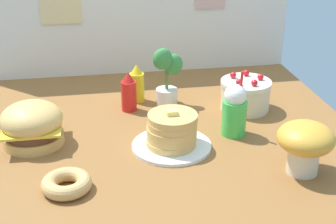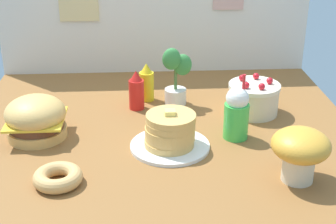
{
  "view_description": "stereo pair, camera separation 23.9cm",
  "coord_description": "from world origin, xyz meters",
  "px_view_note": "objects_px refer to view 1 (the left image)",
  "views": [
    {
      "loc": [
        -0.34,
        -2.11,
        1.15
      ],
      "look_at": [
        0.03,
        0.04,
        0.15
      ],
      "focal_mm": 52.79,
      "sensor_mm": 36.0,
      "label": 1
    },
    {
      "loc": [
        -0.1,
        -2.13,
        1.15
      ],
      "look_at": [
        0.03,
        0.04,
        0.15
      ],
      "focal_mm": 52.79,
      "sensor_mm": 36.0,
      "label": 2
    }
  ],
  "objects_px": {
    "layer_cake": "(245,95)",
    "ketchup_bottle": "(129,93)",
    "donut_pink_glaze": "(67,183)",
    "mushroom_stool": "(305,143)",
    "potted_plant": "(166,74)",
    "cream_soda_cup": "(235,110)",
    "burger": "(32,125)",
    "mustard_bottle": "(137,84)",
    "pancake_stack": "(172,133)"
  },
  "relations": [
    {
      "from": "cream_soda_cup",
      "to": "pancake_stack",
      "type": "bearing_deg",
      "value": -164.92
    },
    {
      "from": "pancake_stack",
      "to": "mushroom_stool",
      "type": "distance_m",
      "value": 0.62
    },
    {
      "from": "potted_plant",
      "to": "layer_cake",
      "type": "bearing_deg",
      "value": -19.76
    },
    {
      "from": "cream_soda_cup",
      "to": "mushroom_stool",
      "type": "xyz_separation_m",
      "value": [
        0.19,
        -0.41,
        0.01
      ]
    },
    {
      "from": "layer_cake",
      "to": "ketchup_bottle",
      "type": "bearing_deg",
      "value": 171.4
    },
    {
      "from": "mustard_bottle",
      "to": "donut_pink_glaze",
      "type": "distance_m",
      "value": 0.97
    },
    {
      "from": "burger",
      "to": "mushroom_stool",
      "type": "distance_m",
      "value": 1.28
    },
    {
      "from": "ketchup_bottle",
      "to": "donut_pink_glaze",
      "type": "relative_size",
      "value": 1.08
    },
    {
      "from": "burger",
      "to": "ketchup_bottle",
      "type": "bearing_deg",
      "value": 32.6
    },
    {
      "from": "pancake_stack",
      "to": "ketchup_bottle",
      "type": "xyz_separation_m",
      "value": [
        -0.16,
        0.48,
        0.03
      ]
    },
    {
      "from": "cream_soda_cup",
      "to": "mushroom_stool",
      "type": "height_order",
      "value": "cream_soda_cup"
    },
    {
      "from": "layer_cake",
      "to": "cream_soda_cup",
      "type": "distance_m",
      "value": 0.33
    },
    {
      "from": "mustard_bottle",
      "to": "mushroom_stool",
      "type": "relative_size",
      "value": 0.91
    },
    {
      "from": "burger",
      "to": "cream_soda_cup",
      "type": "bearing_deg",
      "value": -3.8
    },
    {
      "from": "cream_soda_cup",
      "to": "mushroom_stool",
      "type": "relative_size",
      "value": 1.36
    },
    {
      "from": "burger",
      "to": "cream_soda_cup",
      "type": "height_order",
      "value": "cream_soda_cup"
    },
    {
      "from": "layer_cake",
      "to": "ketchup_bottle",
      "type": "relative_size",
      "value": 1.25
    },
    {
      "from": "donut_pink_glaze",
      "to": "potted_plant",
      "type": "height_order",
      "value": "potted_plant"
    },
    {
      "from": "cream_soda_cup",
      "to": "ketchup_bottle",
      "type": "bearing_deg",
      "value": 142.0
    },
    {
      "from": "layer_cake",
      "to": "cream_soda_cup",
      "type": "relative_size",
      "value": 0.83
    },
    {
      "from": "pancake_stack",
      "to": "ketchup_bottle",
      "type": "distance_m",
      "value": 0.5
    },
    {
      "from": "ketchup_bottle",
      "to": "potted_plant",
      "type": "distance_m",
      "value": 0.24
    },
    {
      "from": "pancake_stack",
      "to": "layer_cake",
      "type": "bearing_deg",
      "value": 37.88
    },
    {
      "from": "pancake_stack",
      "to": "ketchup_bottle",
      "type": "bearing_deg",
      "value": 108.51
    },
    {
      "from": "pancake_stack",
      "to": "donut_pink_glaze",
      "type": "height_order",
      "value": "pancake_stack"
    },
    {
      "from": "donut_pink_glaze",
      "to": "potted_plant",
      "type": "distance_m",
      "value": 1.0
    },
    {
      "from": "ketchup_bottle",
      "to": "mustard_bottle",
      "type": "xyz_separation_m",
      "value": [
        0.06,
        0.12,
        0.0
      ]
    },
    {
      "from": "layer_cake",
      "to": "mushroom_stool",
      "type": "xyz_separation_m",
      "value": [
        0.04,
        -0.7,
        0.06
      ]
    },
    {
      "from": "ketchup_bottle",
      "to": "mushroom_stool",
      "type": "height_order",
      "value": "mushroom_stool"
    },
    {
      "from": "ketchup_bottle",
      "to": "potted_plant",
      "type": "relative_size",
      "value": 0.66
    },
    {
      "from": "donut_pink_glaze",
      "to": "mushroom_stool",
      "type": "relative_size",
      "value": 0.85
    },
    {
      "from": "ketchup_bottle",
      "to": "mustard_bottle",
      "type": "bearing_deg",
      "value": 64.14
    },
    {
      "from": "pancake_stack",
      "to": "cream_soda_cup",
      "type": "xyz_separation_m",
      "value": [
        0.33,
        0.09,
        0.06
      ]
    },
    {
      "from": "burger",
      "to": "potted_plant",
      "type": "bearing_deg",
      "value": 27.38
    },
    {
      "from": "pancake_stack",
      "to": "potted_plant",
      "type": "height_order",
      "value": "potted_plant"
    },
    {
      "from": "ketchup_bottle",
      "to": "donut_pink_glaze",
      "type": "height_order",
      "value": "ketchup_bottle"
    },
    {
      "from": "burger",
      "to": "mustard_bottle",
      "type": "relative_size",
      "value": 1.33
    },
    {
      "from": "burger",
      "to": "layer_cake",
      "type": "xyz_separation_m",
      "value": [
        1.14,
        0.22,
        -0.02
      ]
    },
    {
      "from": "mushroom_stool",
      "to": "potted_plant",
      "type": "bearing_deg",
      "value": 118.67
    },
    {
      "from": "potted_plant",
      "to": "ketchup_bottle",
      "type": "bearing_deg",
      "value": -166.25
    },
    {
      "from": "potted_plant",
      "to": "pancake_stack",
      "type": "bearing_deg",
      "value": -96.77
    },
    {
      "from": "cream_soda_cup",
      "to": "burger",
      "type": "bearing_deg",
      "value": 176.2
    },
    {
      "from": "burger",
      "to": "mushroom_stool",
      "type": "relative_size",
      "value": 1.21
    },
    {
      "from": "ketchup_bottle",
      "to": "mushroom_stool",
      "type": "bearing_deg",
      "value": -49.17
    },
    {
      "from": "pancake_stack",
      "to": "mustard_bottle",
      "type": "relative_size",
      "value": 1.7
    },
    {
      "from": "layer_cake",
      "to": "mushroom_stool",
      "type": "height_order",
      "value": "mushroom_stool"
    },
    {
      "from": "mustard_bottle",
      "to": "cream_soda_cup",
      "type": "bearing_deg",
      "value": -49.45
    },
    {
      "from": "donut_pink_glaze",
      "to": "layer_cake",
      "type": "bearing_deg",
      "value": 34.26
    },
    {
      "from": "ketchup_bottle",
      "to": "mustard_bottle",
      "type": "distance_m",
      "value": 0.14
    },
    {
      "from": "burger",
      "to": "cream_soda_cup",
      "type": "xyz_separation_m",
      "value": [
        0.99,
        -0.07,
        0.03
      ]
    }
  ]
}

